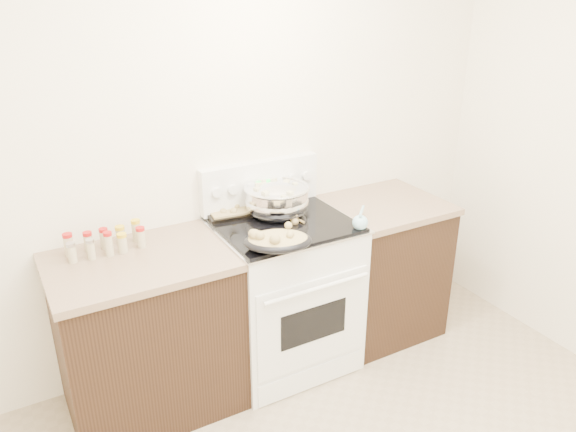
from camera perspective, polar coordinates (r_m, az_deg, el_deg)
room_shell at (r=1.65m, az=12.86°, el=3.88°), size 4.10×3.60×2.75m
counter_left at (r=3.18m, az=-13.99°, el=-11.51°), size 0.93×0.67×0.92m
counter_right at (r=3.79m, az=9.25°, el=-5.06°), size 0.73×0.67×0.92m
kitchen_range at (r=3.41m, az=-0.45°, el=-7.59°), size 0.78×0.73×1.22m
mixing_bowl at (r=3.27m, az=-1.14°, el=1.62°), size 0.44×0.44×0.23m
roasting_pan at (r=2.87m, az=-1.11°, el=-2.46°), size 0.42×0.36×0.12m
baking_sheet at (r=3.36m, az=-5.13°, el=0.81°), size 0.43×0.32×0.06m
wooden_spoon at (r=3.21m, az=0.44°, el=-0.31°), size 0.07×0.28×0.04m
blue_ladle at (r=3.15m, az=7.35°, el=-0.55°), size 0.21×0.24×0.11m
spice_jars at (r=3.04m, az=-17.96°, el=-2.43°), size 0.40×0.15×0.13m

